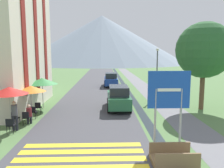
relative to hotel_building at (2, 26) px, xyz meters
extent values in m
plane|color=#517542|center=(9.40, 8.00, -6.44)|extent=(160.00, 160.00, 0.00)
cube|color=#424247|center=(6.90, 18.00, -6.43)|extent=(6.40, 60.00, 0.01)
cube|color=slate|center=(13.00, 18.00, -6.43)|extent=(2.20, 60.00, 0.01)
cube|color=black|center=(10.60, 18.00, -6.43)|extent=(0.60, 60.00, 0.00)
cube|color=yellow|center=(6.90, -9.86, -6.43)|extent=(5.44, 0.44, 0.01)
cube|color=yellow|center=(6.90, -9.16, -6.43)|extent=(5.44, 0.44, 0.01)
cube|color=yellow|center=(6.90, -8.46, -6.43)|extent=(5.44, 0.44, 0.01)
cube|color=yellow|center=(6.90, -7.76, -6.43)|extent=(5.44, 0.44, 0.01)
cone|color=gray|center=(6.67, 87.75, 4.73)|extent=(78.45, 78.45, 22.32)
cube|color=beige|center=(0.00, 0.00, -0.44)|extent=(5.09, 9.40, 11.99)
cube|color=maroon|center=(2.57, -2.58, -0.44)|extent=(0.06, 0.70, 8.99)
cube|color=maroon|center=(2.57, 0.00, -0.44)|extent=(0.06, 0.70, 8.99)
cube|color=maroon|center=(2.57, 2.58, -0.44)|extent=(0.06, 0.70, 8.99)
cylinder|color=#9E9EA3|center=(10.23, -7.96, -5.08)|extent=(0.10, 0.10, 2.71)
cylinder|color=#9E9EA3|center=(11.41, -7.96, -5.08)|extent=(0.10, 0.10, 2.71)
cube|color=#1947B7|center=(10.82, -7.98, -3.77)|extent=(1.93, 0.05, 1.71)
cube|color=white|center=(10.82, -8.01, -3.77)|extent=(1.06, 0.02, 0.14)
cube|color=brown|center=(10.60, -9.61, -6.30)|extent=(1.70, 1.10, 0.12)
cube|color=brown|center=(10.60, -10.12, -6.01)|extent=(1.70, 0.08, 0.45)
cube|color=brown|center=(10.60, -9.10, -6.01)|extent=(1.70, 0.08, 0.45)
cube|color=brown|center=(9.83, -9.61, -6.40)|extent=(0.16, 0.99, 0.08)
cube|color=brown|center=(11.37, -9.61, -6.40)|extent=(0.16, 0.99, 0.08)
cube|color=#28663D|center=(9.00, -0.77, -5.72)|extent=(1.68, 4.19, 0.84)
cube|color=#23282D|center=(9.00, -0.98, -4.96)|extent=(1.43, 2.30, 0.68)
cylinder|color=black|center=(8.20, 0.53, -6.14)|extent=(0.18, 0.60, 0.60)
cylinder|color=black|center=(9.79, 0.53, -6.14)|extent=(0.18, 0.60, 0.60)
cylinder|color=black|center=(8.20, -2.06, -6.14)|extent=(0.18, 0.60, 0.60)
cylinder|color=black|center=(9.79, -2.06, -6.14)|extent=(0.18, 0.60, 0.60)
cube|color=navy|center=(8.73, 11.43, -5.72)|extent=(1.72, 4.28, 0.84)
cube|color=#23282D|center=(8.73, 11.22, -4.96)|extent=(1.46, 2.36, 0.68)
cylinder|color=black|center=(7.91, 12.76, -6.14)|extent=(0.18, 0.60, 0.60)
cylinder|color=black|center=(9.55, 12.76, -6.14)|extent=(0.18, 0.60, 0.60)
cylinder|color=black|center=(7.91, 10.11, -6.14)|extent=(0.18, 0.60, 0.60)
cylinder|color=black|center=(9.55, 10.11, -6.14)|extent=(0.18, 0.60, 0.60)
cube|color=black|center=(2.85, -6.04, -5.99)|extent=(0.40, 0.40, 0.04)
cube|color=black|center=(2.85, -6.22, -5.79)|extent=(0.40, 0.04, 0.40)
cylinder|color=black|center=(2.68, -5.87, -6.21)|extent=(0.03, 0.03, 0.45)
cylinder|color=black|center=(3.02, -5.87, -6.21)|extent=(0.03, 0.03, 0.45)
cylinder|color=black|center=(2.68, -6.21, -6.21)|extent=(0.03, 0.03, 0.45)
cylinder|color=black|center=(3.02, -6.21, -6.21)|extent=(0.03, 0.03, 0.45)
cube|color=black|center=(3.19, -4.62, -5.99)|extent=(0.40, 0.40, 0.04)
cube|color=black|center=(3.19, -4.80, -5.79)|extent=(0.40, 0.04, 0.40)
cylinder|color=black|center=(3.02, -4.45, -6.21)|extent=(0.03, 0.03, 0.45)
cylinder|color=black|center=(3.36, -4.45, -6.21)|extent=(0.03, 0.03, 0.45)
cylinder|color=black|center=(3.02, -4.79, -6.21)|extent=(0.03, 0.03, 0.45)
cylinder|color=black|center=(3.36, -4.79, -6.21)|extent=(0.03, 0.03, 0.45)
cube|color=black|center=(3.14, -2.07, -5.99)|extent=(0.40, 0.40, 0.04)
cube|color=black|center=(3.14, -2.25, -5.79)|extent=(0.40, 0.04, 0.40)
cylinder|color=black|center=(2.97, -1.90, -6.21)|extent=(0.03, 0.03, 0.45)
cylinder|color=black|center=(3.31, -1.90, -6.21)|extent=(0.03, 0.03, 0.45)
cylinder|color=black|center=(2.97, -2.24, -6.21)|extent=(0.03, 0.03, 0.45)
cylinder|color=black|center=(3.31, -2.24, -6.21)|extent=(0.03, 0.03, 0.45)
cube|color=black|center=(3.17, -3.32, -5.99)|extent=(0.40, 0.40, 0.04)
cube|color=black|center=(3.17, -3.50, -5.79)|extent=(0.40, 0.04, 0.40)
cylinder|color=black|center=(3.00, -3.15, -6.21)|extent=(0.03, 0.03, 0.45)
cylinder|color=black|center=(3.34, -3.15, -6.21)|extent=(0.03, 0.03, 0.45)
cylinder|color=black|center=(3.00, -3.49, -6.21)|extent=(0.03, 0.03, 0.45)
cylinder|color=black|center=(3.34, -3.49, -6.21)|extent=(0.03, 0.03, 0.45)
cube|color=black|center=(2.55, -4.70, -5.99)|extent=(0.40, 0.40, 0.04)
cube|color=black|center=(2.55, -4.88, -5.79)|extent=(0.40, 0.04, 0.40)
cylinder|color=black|center=(2.38, -4.53, -6.21)|extent=(0.03, 0.03, 0.45)
cylinder|color=black|center=(2.72, -4.53, -6.21)|extent=(0.03, 0.03, 0.45)
cylinder|color=black|center=(2.38, -4.87, -6.21)|extent=(0.03, 0.03, 0.45)
cylinder|color=black|center=(2.72, -4.87, -6.21)|extent=(0.03, 0.03, 0.45)
cylinder|color=#B7B2A8|center=(2.71, -5.72, -5.24)|extent=(0.06, 0.06, 2.39)
cone|color=red|center=(2.71, -5.72, -4.14)|extent=(2.05, 2.05, 0.39)
cylinder|color=#B7B2A8|center=(2.99, -3.03, -5.40)|extent=(0.06, 0.06, 2.08)
cone|color=orange|center=(2.99, -3.03, -4.46)|extent=(1.96, 1.96, 0.39)
cylinder|color=#B7B2A8|center=(3.03, -0.52, -5.30)|extent=(0.06, 0.06, 2.28)
cone|color=#338442|center=(3.03, -0.52, -4.26)|extent=(2.37, 2.37, 0.49)
cylinder|color=#282833|center=(2.81, -5.62, -5.99)|extent=(0.14, 0.14, 0.88)
cylinder|color=#282833|center=(2.99, -5.62, -5.99)|extent=(0.14, 0.14, 0.88)
cylinder|color=#4C4C56|center=(2.90, -5.62, -5.26)|extent=(0.32, 0.32, 0.59)
sphere|color=tan|center=(2.90, -5.62, -4.86)|extent=(0.22, 0.22, 0.22)
cylinder|color=#282833|center=(3.17, -4.38, -6.21)|extent=(0.14, 0.14, 0.46)
cylinder|color=#282833|center=(3.35, -4.38, -6.21)|extent=(0.14, 0.14, 0.46)
cylinder|color=maroon|center=(3.26, -4.38, -5.71)|extent=(0.32, 0.32, 0.53)
sphere|color=beige|center=(3.26, -4.38, -5.34)|extent=(0.22, 0.22, 0.22)
cylinder|color=#515156|center=(13.01, 3.47, -4.14)|extent=(0.12, 0.12, 4.59)
sphere|color=silver|center=(13.01, 3.47, -1.73)|extent=(0.28, 0.28, 0.28)
cylinder|color=brown|center=(15.44, -1.18, -5.05)|extent=(0.36, 0.36, 2.77)
sphere|color=#285B2D|center=(15.44, -1.18, -1.87)|extent=(4.23, 4.23, 4.23)
camera|label=1|loc=(7.93, -17.59, -2.20)|focal=35.00mm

